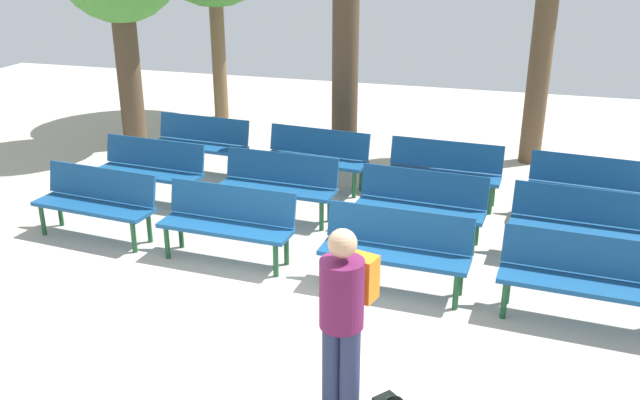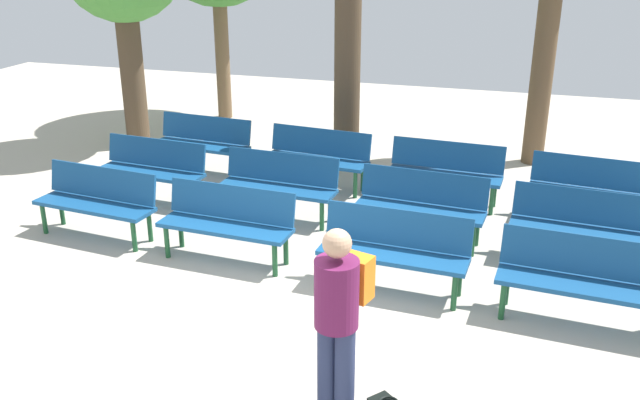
{
  "view_description": "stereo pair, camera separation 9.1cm",
  "coord_description": "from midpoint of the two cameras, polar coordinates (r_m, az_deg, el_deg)",
  "views": [
    {
      "loc": [
        2.23,
        -5.16,
        3.66
      ],
      "look_at": [
        0.0,
        2.45,
        0.55
      ],
      "focal_mm": 38.72,
      "sensor_mm": 36.0,
      "label": 1
    },
    {
      "loc": [
        2.32,
        -5.13,
        3.66
      ],
      "look_at": [
        0.0,
        2.45,
        0.55
      ],
      "focal_mm": 38.72,
      "sensor_mm": 36.0,
      "label": 2
    }
  ],
  "objects": [
    {
      "name": "bench_r0_c1",
      "position": [
        8.14,
        -7.33,
        -1.58
      ],
      "size": [
        1.62,
        0.57,
        0.87
      ],
      "rotation": [
        0.0,
        0.0,
        -0.06
      ],
      "color": "navy",
      "rests_on": "ground_plane"
    },
    {
      "name": "bench_r1_c2",
      "position": [
        8.66,
        8.66,
        -0.21
      ],
      "size": [
        1.63,
        0.6,
        0.87
      ],
      "rotation": [
        0.0,
        0.0,
        -0.08
      ],
      "color": "navy",
      "rests_on": "ground_plane"
    },
    {
      "name": "bench_r2_c2",
      "position": [
        9.93,
        10.57,
        2.52
      ],
      "size": [
        1.62,
        0.57,
        0.87
      ],
      "rotation": [
        0.0,
        0.0,
        -0.05
      ],
      "color": "navy",
      "rests_on": "ground_plane"
    },
    {
      "name": "bench_r2_c3",
      "position": [
        9.77,
        21.82,
        0.97
      ],
      "size": [
        1.64,
        0.65,
        0.87
      ],
      "rotation": [
        0.0,
        0.0,
        -0.11
      ],
      "color": "navy",
      "rests_on": "ground_plane"
    },
    {
      "name": "bench_r0_c3",
      "position": [
        7.27,
        21.16,
        -5.87
      ],
      "size": [
        1.63,
        0.6,
        0.87
      ],
      "rotation": [
        0.0,
        0.0,
        -0.07
      ],
      "color": "navy",
      "rests_on": "ground_plane"
    },
    {
      "name": "tree_1",
      "position": [
        11.05,
        2.52,
        11.61
      ],
      "size": [
        0.42,
        0.42,
        3.56
      ],
      "color": "#4C3A28",
      "rests_on": "ground_plane"
    },
    {
      "name": "visitor_with_backpack",
      "position": [
        5.32,
        2.06,
        -9.37
      ],
      "size": [
        0.44,
        0.58,
        1.65
      ],
      "rotation": [
        0.0,
        0.0,
        2.87
      ],
      "color": "navy",
      "rests_on": "ground_plane"
    },
    {
      "name": "bench_r1_c3",
      "position": [
        8.53,
        21.13,
        -1.83
      ],
      "size": [
        1.63,
        0.61,
        0.87
      ],
      "rotation": [
        0.0,
        0.0,
        -0.08
      ],
      "color": "navy",
      "rests_on": "ground_plane"
    },
    {
      "name": "ground_plane",
      "position": [
        6.71,
        -5.85,
        -11.75
      ],
      "size": [
        24.0,
        24.0,
        0.0
      ],
      "primitive_type": "plane",
      "color": "#B2A899"
    },
    {
      "name": "bench_r1_c0",
      "position": [
        10.16,
        -13.44,
        2.72
      ],
      "size": [
        1.63,
        0.6,
        0.87
      ],
      "rotation": [
        0.0,
        0.0,
        -0.08
      ],
      "color": "navy",
      "rests_on": "ground_plane"
    },
    {
      "name": "bench_r0_c2",
      "position": [
        7.44,
        6.54,
        -3.84
      ],
      "size": [
        1.62,
        0.56,
        0.87
      ],
      "rotation": [
        0.0,
        0.0,
        -0.05
      ],
      "color": "navy",
      "rests_on": "ground_plane"
    },
    {
      "name": "bench_r1_c1",
      "position": [
        9.28,
        -3.13,
        1.5
      ],
      "size": [
        1.62,
        0.57,
        0.87
      ],
      "rotation": [
        0.0,
        0.0,
        -0.06
      ],
      "color": "navy",
      "rests_on": "ground_plane"
    },
    {
      "name": "bench_r2_c1",
      "position": [
        10.41,
        0.04,
        3.76
      ],
      "size": [
        1.64,
        0.65,
        0.87
      ],
      "rotation": [
        0.0,
        0.0,
        -0.1
      ],
      "color": "navy",
      "rests_on": "ground_plane"
    },
    {
      "name": "bench_r2_c0",
      "position": [
        11.29,
        -9.44,
        4.89
      ],
      "size": [
        1.63,
        0.61,
        0.87
      ],
      "rotation": [
        0.0,
        0.0,
        -0.08
      ],
      "color": "navy",
      "rests_on": "ground_plane"
    },
    {
      "name": "bench_r0_c0",
      "position": [
        9.13,
        -17.65,
        0.14
      ],
      "size": [
        1.64,
        0.64,
        0.87
      ],
      "rotation": [
        0.0,
        0.0,
        -0.1
      ],
      "color": "navy",
      "rests_on": "ground_plane"
    }
  ]
}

